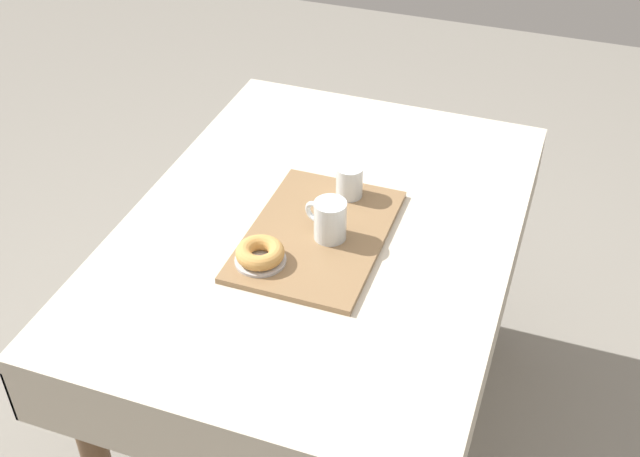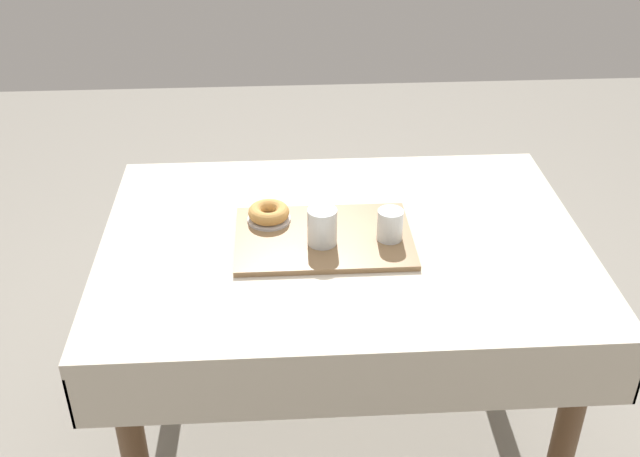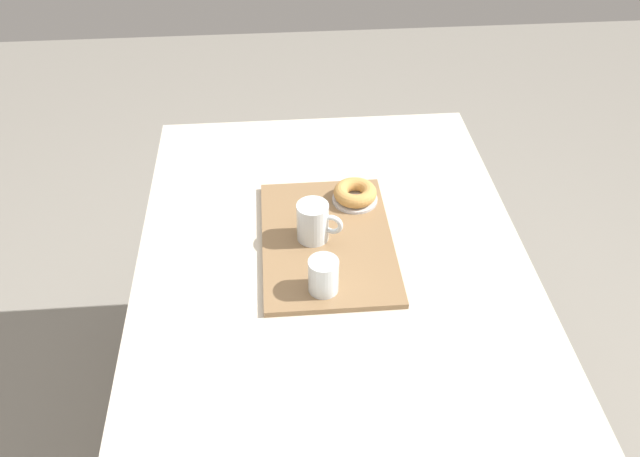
# 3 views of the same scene
# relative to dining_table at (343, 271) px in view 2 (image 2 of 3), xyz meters

# --- Properties ---
(ground_plane) EXTENTS (6.00, 6.00, 0.00)m
(ground_plane) POSITION_rel_dining_table_xyz_m (0.00, 0.00, -0.66)
(ground_plane) COLOR gray
(dining_table) EXTENTS (1.23, 0.89, 0.76)m
(dining_table) POSITION_rel_dining_table_xyz_m (0.00, 0.00, 0.00)
(dining_table) COLOR beige
(dining_table) RESTS_ON ground
(serving_tray) EXTENTS (0.44, 0.30, 0.01)m
(serving_tray) POSITION_rel_dining_table_xyz_m (0.05, 0.01, 0.11)
(serving_tray) COLOR olive
(serving_tray) RESTS_ON dining_table
(tea_mug_left) EXTENTS (0.07, 0.11, 0.09)m
(tea_mug_left) POSITION_rel_dining_table_xyz_m (0.06, 0.04, 0.16)
(tea_mug_left) COLOR white
(tea_mug_left) RESTS_ON serving_tray
(water_glass_near) EXTENTS (0.06, 0.06, 0.08)m
(water_glass_near) POSITION_rel_dining_table_xyz_m (-0.11, 0.03, 0.15)
(water_glass_near) COLOR white
(water_glass_near) RESTS_ON serving_tray
(donut_plate_left) EXTENTS (0.11, 0.11, 0.01)m
(donut_plate_left) POSITION_rel_dining_table_xyz_m (0.19, -0.07, 0.12)
(donut_plate_left) COLOR silver
(donut_plate_left) RESTS_ON serving_tray
(sugar_donut_left) EXTENTS (0.11, 0.11, 0.03)m
(sugar_donut_left) POSITION_rel_dining_table_xyz_m (0.19, -0.07, 0.14)
(sugar_donut_left) COLOR tan
(sugar_donut_left) RESTS_ON donut_plate_left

